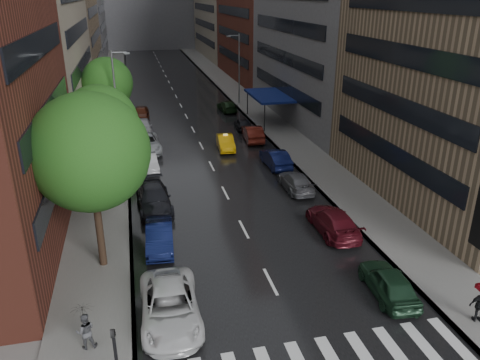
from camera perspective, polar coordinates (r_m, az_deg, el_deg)
name	(u,v)px	position (r m, az deg, el deg)	size (l,w,h in m)	color
ground	(296,332)	(22.24, 6.82, -17.87)	(220.00, 220.00, 0.00)	gray
road	(178,99)	(67.72, -7.61, 9.73)	(14.00, 140.00, 0.01)	black
sidewalk_left	(112,102)	(67.47, -15.33, 9.16)	(4.00, 140.00, 0.15)	gray
sidewalk_right	(239,96)	(69.12, -0.07, 10.23)	(4.00, 140.00, 0.15)	gray
tree_near	(90,152)	(24.76, -17.85, 3.21)	(6.11, 6.11, 9.74)	#382619
tree_mid	(100,124)	(33.57, -16.75, 6.57)	(5.31, 5.31, 8.46)	#382619
tree_far	(107,83)	(50.11, -15.88, 11.31)	(5.13, 5.13, 8.18)	#382619
taxi	(226,142)	(45.18, -1.77, 4.61)	(1.46, 4.20, 1.38)	#F8B10D
parked_cars_left	(150,173)	(37.95, -10.92, 0.89)	(2.94, 43.02, 1.61)	silver
parked_cars_right	(278,161)	(40.01, 4.67, 2.27)	(2.21, 44.57, 1.59)	#193924
ped_black_umbrella	(84,323)	(21.35, -18.46, -16.24)	(0.96, 0.98, 2.09)	#505155
street_lamp_left	(116,96)	(46.87, -14.83, 9.84)	(1.74, 0.22, 9.00)	gray
street_lamp_right	(239,68)	(63.19, -0.18, 13.55)	(1.74, 0.22, 9.00)	gray
awning	(269,96)	(54.30, 3.55, 10.22)	(4.00, 8.00, 3.12)	navy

